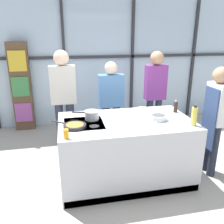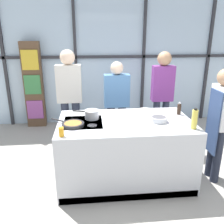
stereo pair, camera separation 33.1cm
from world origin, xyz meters
The scene contains 15 objects.
ground_plane centered at (0.00, 0.00, 0.00)m, with size 18.00×18.00×0.00m, color #ADA89E.
back_window_wall centered at (0.00, 2.43, 1.40)m, with size 6.40×0.10×2.80m.
bookshelf centered at (-1.71, 2.24, 0.95)m, with size 0.41×0.19×1.89m.
demo_island centered at (0.00, 0.00, 0.45)m, with size 1.84×1.08×0.90m.
chef centered at (1.28, -0.15, 0.95)m, with size 0.23×0.36×1.62m.
spectator_far_left centered at (-0.83, 1.04, 1.04)m, with size 0.43×0.25×1.79m.
spectator_center_left centered at (0.00, 1.04, 0.89)m, with size 0.45×0.22×1.59m.
spectator_center_right centered at (0.83, 1.04, 1.03)m, with size 0.39×0.25×1.75m.
frying_pan centered at (-0.71, -0.12, 0.92)m, with size 0.45×0.38×0.04m.
saucepan centered at (-0.46, 0.13, 0.97)m, with size 0.37×0.21×0.13m.
white_plate centered at (0.38, 0.41, 0.91)m, with size 0.25×0.25×0.01m, color white.
mixing_bowl centered at (0.45, -0.07, 0.94)m, with size 0.23×0.23×0.07m.
oil_bottle centered at (0.82, -0.36, 1.03)m, with size 0.07×0.07×0.27m.
pepper_grinder centered at (0.83, 0.19, 0.99)m, with size 0.06×0.06×0.19m.
juice_glass_near centered at (-0.82, -0.44, 0.96)m, with size 0.06×0.06×0.11m, color orange.
Camera 1 is at (-0.80, -2.98, 2.06)m, focal length 38.00 mm.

